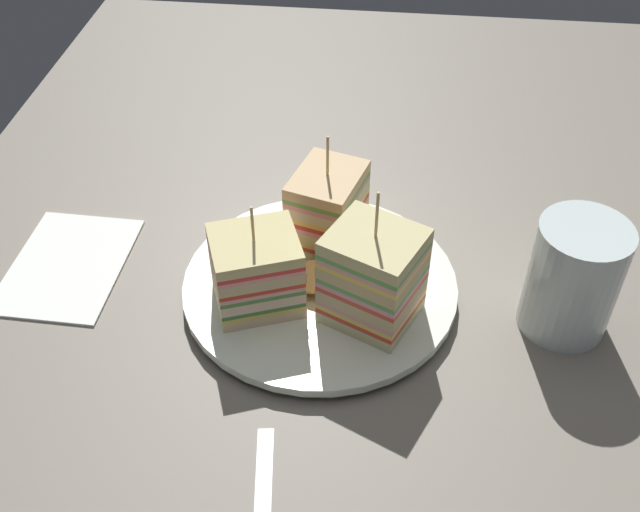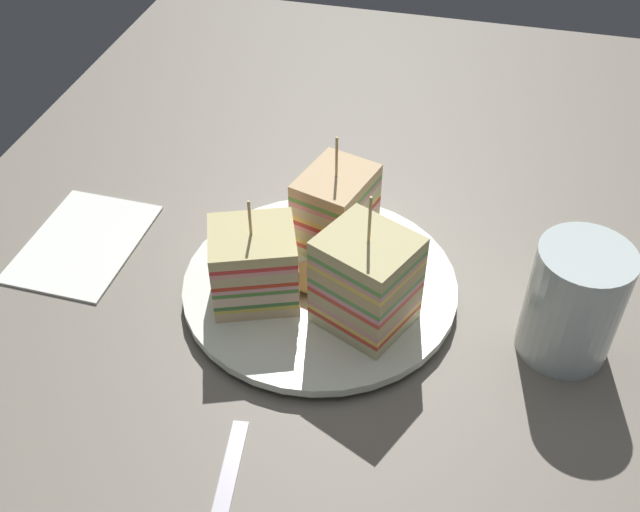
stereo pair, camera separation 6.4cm
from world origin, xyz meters
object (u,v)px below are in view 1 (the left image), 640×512
object	(u,v)px
napkin	(68,264)
sandwich_wedge_0	(331,209)
drinking_glass	(571,285)
sandwich_wedge_1	(257,271)
plate	(320,286)
sandwich_wedge_2	(372,276)
chip_pile	(326,278)

from	to	relation	value
napkin	sandwich_wedge_0	bearing A→B (deg)	101.34
drinking_glass	sandwich_wedge_0	bearing A→B (deg)	-108.44
sandwich_wedge_0	sandwich_wedge_1	bearing A→B (deg)	-15.58
plate	sandwich_wedge_2	xyz separation A→B (cm)	(3.37, 4.62, 4.86)
sandwich_wedge_0	chip_pile	size ratio (longest dim) A/B	1.67
plate	chip_pile	distance (cm)	1.38
sandwich_wedge_2	napkin	bearing A→B (deg)	16.29
sandwich_wedge_2	drinking_glass	world-z (taller)	sandwich_wedge_2
sandwich_wedge_0	chip_pile	world-z (taller)	sandwich_wedge_0
plate	napkin	distance (cm)	23.68
plate	sandwich_wedge_2	bearing A→B (deg)	53.91
plate	sandwich_wedge_1	world-z (taller)	sandwich_wedge_1
sandwich_wedge_1	napkin	size ratio (longest dim) A/B	0.72
sandwich_wedge_1	chip_pile	xyz separation A→B (cm)	(-2.68, 5.53, -2.75)
chip_pile	drinking_glass	size ratio (longest dim) A/B	0.66
napkin	drinking_glass	xyz separation A→B (cm)	(2.01, 44.53, 4.15)
chip_pile	sandwich_wedge_0	bearing A→B (deg)	-177.99
sandwich_wedge_1	sandwich_wedge_2	size ratio (longest dim) A/B	0.80
sandwich_wedge_0	drinking_glass	size ratio (longest dim) A/B	1.09
sandwich_wedge_2	chip_pile	distance (cm)	6.29
sandwich_wedge_2	sandwich_wedge_1	bearing A→B (deg)	21.88
napkin	drinking_glass	bearing A→B (deg)	87.41
sandwich_wedge_1	napkin	xyz separation A→B (cm)	(-3.76, -18.71, -4.62)
sandwich_wedge_2	drinking_glass	size ratio (longest dim) A/B	1.24
drinking_glass	sandwich_wedge_2	bearing A→B (deg)	-82.14
sandwich_wedge_1	napkin	world-z (taller)	sandwich_wedge_1
sandwich_wedge_1	drinking_glass	distance (cm)	25.88
chip_pile	drinking_glass	bearing A→B (deg)	87.37
sandwich_wedge_2	napkin	distance (cm)	29.12
plate	drinking_glass	world-z (taller)	drinking_glass
chip_pile	sandwich_wedge_1	bearing A→B (deg)	-64.14
plate	drinking_glass	distance (cm)	21.20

